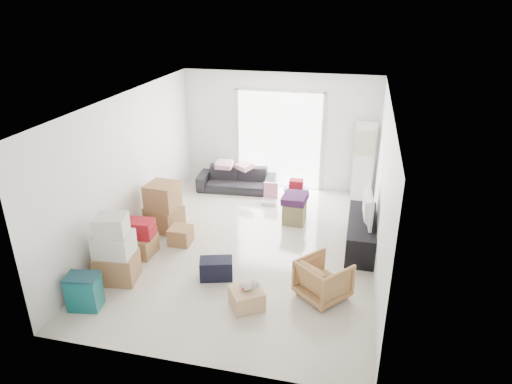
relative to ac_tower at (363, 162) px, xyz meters
The scene contains 21 objects.
room_shell 3.32m from the ac_tower, 126.35° to the right, with size 4.98×6.48×3.18m.
sliding_door 2.01m from the ac_tower, behind, with size 2.10×0.04×2.33m.
ac_tower is the anchor object (origin of this frame).
tv_console 2.27m from the ac_tower, 88.69° to the right, with size 0.49×1.65×0.55m, color black.
television 2.20m from the ac_tower, 88.69° to the right, with size 0.97×0.56×0.13m, color black.
sofa 2.91m from the ac_tower, behind, with size 1.81×0.53×0.71m, color #26262B.
pillow_left 3.16m from the ac_tower, behind, with size 0.36×0.28×0.11m, color #E4A6B3.
pillow_right 2.67m from the ac_tower, behind, with size 0.32×0.25×0.11m, color #E4A6B3.
armchair 3.93m from the ac_tower, 97.00° to the right, with size 0.67×0.63×0.69m, color #A57849.
storage_bins 6.28m from the ac_tower, 128.00° to the right, with size 0.52×0.40×0.55m.
box_stack_a 5.61m from the ac_tower, 132.04° to the right, with size 0.70×0.62×1.15m.
box_stack_b 5.06m from the ac_tower, 138.27° to the right, with size 0.56×0.51×0.67m.
box_stack_c 4.42m from the ac_tower, 147.65° to the right, with size 0.76×0.69×0.96m.
loose_box 4.33m from the ac_tower, 138.53° to the right, with size 0.39×0.39×0.32m, color #946443.
duffel_bag 4.41m from the ac_tower, 120.50° to the right, with size 0.53×0.32×0.34m, color black.
ottoman 2.08m from the ac_tower, 130.32° to the right, with size 0.43×0.43×0.43m, color olive.
blanket 2.01m from the ac_tower, 130.32° to the right, with size 0.47×0.47×0.14m, color #441E4C.
kids_table 1.64m from the ac_tower, 148.50° to the right, with size 0.53×0.53×0.66m.
toy_walker 2.19m from the ac_tower, 160.67° to the right, with size 0.34×0.30×0.45m.
wood_crate 4.69m from the ac_tower, 109.45° to the right, with size 0.45×0.45×0.30m, color tan.
plush_bunny 4.64m from the ac_tower, 109.10° to the right, with size 0.29×0.17×0.15m.
Camera 1 is at (1.80, -7.08, 4.25)m, focal length 32.00 mm.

